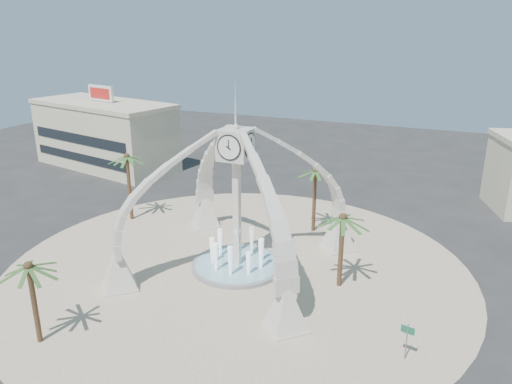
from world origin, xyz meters
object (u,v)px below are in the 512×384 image
at_px(palm_east, 343,218).
at_px(palm_north, 315,172).
at_px(palm_south, 28,267).
at_px(fountain, 238,265).
at_px(clock_tower, 237,198).
at_px(palm_west, 127,157).
at_px(street_sign, 407,334).

height_order(palm_east, palm_north, palm_north).
bearing_deg(palm_east, palm_north, 117.88).
relative_size(palm_east, palm_south, 1.07).
bearing_deg(palm_south, palm_north, 66.24).
bearing_deg(palm_east, fountain, -177.15).
relative_size(clock_tower, palm_west, 2.29).
distance_m(palm_east, palm_north, 11.35).
distance_m(palm_east, palm_west, 25.00).
height_order(palm_east, palm_south, palm_east).
bearing_deg(fountain, palm_north, 70.89).
bearing_deg(palm_south, street_sign, 19.01).
bearing_deg(fountain, street_sign, -25.15).
distance_m(fountain, palm_east, 10.55).
distance_m(fountain, palm_west, 17.81).
height_order(palm_west, palm_south, palm_west).
distance_m(palm_south, street_sign, 24.28).
distance_m(palm_west, palm_south, 22.17).
xyz_separation_m(palm_north, street_sign, (11.51, -17.57, -4.50)).
relative_size(clock_tower, palm_north, 2.48).
relative_size(palm_east, palm_north, 0.94).
height_order(fountain, palm_south, palm_south).
relative_size(fountain, palm_east, 1.18).
distance_m(fountain, palm_north, 12.63).
distance_m(fountain, palm_south, 17.54).
bearing_deg(fountain, clock_tower, -90.00).
xyz_separation_m(clock_tower, palm_west, (-15.49, 5.73, 0.46)).
distance_m(clock_tower, palm_south, 16.75).
distance_m(clock_tower, palm_north, 11.08).
bearing_deg(palm_south, fountain, 63.16).
bearing_deg(palm_north, street_sign, -56.77).
height_order(palm_north, palm_south, palm_north).
relative_size(palm_south, street_sign, 2.45).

